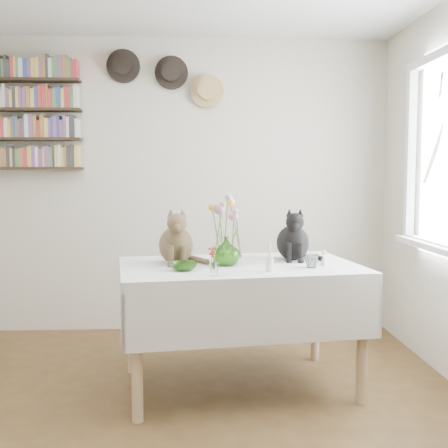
{
  "coord_description": "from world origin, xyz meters",
  "views": [
    {
      "loc": [
        0.34,
        -2.6,
        1.35
      ],
      "look_at": [
        0.52,
        0.76,
        1.05
      ],
      "focal_mm": 45.0,
      "sensor_mm": 36.0,
      "label": 1
    }
  ],
  "objects": [
    {
      "name": "black_cat",
      "position": [
        0.99,
        1.05,
        0.96
      ],
      "size": [
        0.25,
        0.31,
        0.35
      ],
      "primitive_type": null,
      "rotation": [
        0.0,
        0.0,
        -0.08
      ],
      "color": "black",
      "rests_on": "dining_table"
    },
    {
      "name": "wall_hats",
      "position": [
        0.12,
        2.19,
        2.17
      ],
      "size": [
        0.98,
        0.09,
        0.48
      ],
      "color": "black",
      "rests_on": "room"
    },
    {
      "name": "dining_table",
      "position": [
        0.62,
        0.86,
        0.59
      ],
      "size": [
        1.59,
        1.14,
        0.79
      ],
      "color": "white",
      "rests_on": "room"
    },
    {
      "name": "green_bowl",
      "position": [
        0.27,
        0.65,
        0.81
      ],
      "size": [
        0.21,
        0.21,
        0.05
      ],
      "primitive_type": "imported",
      "rotation": [
        0.0,
        0.0,
        0.47
      ],
      "color": "#5CA92D",
      "rests_on": "dining_table"
    },
    {
      "name": "tabby_cat",
      "position": [
        0.22,
        0.94,
        0.97
      ],
      "size": [
        0.26,
        0.32,
        0.36
      ],
      "primitive_type": null,
      "rotation": [
        0.0,
        0.0,
        0.08
      ],
      "color": "brown",
      "rests_on": "dining_table"
    },
    {
      "name": "drinking_glass",
      "position": [
        1.04,
        0.71,
        0.83
      ],
      "size": [
        0.1,
        0.1,
        0.08
      ],
      "primitive_type": "imported",
      "rotation": [
        0.0,
        0.0,
        -0.16
      ],
      "color": "white",
      "rests_on": "dining_table"
    },
    {
      "name": "candlestick",
      "position": [
        0.77,
        0.59,
        0.84
      ],
      "size": [
        0.05,
        0.05,
        0.16
      ],
      "color": "white",
      "rests_on": "dining_table"
    },
    {
      "name": "porcelain_figurine",
      "position": [
        1.14,
        0.79,
        0.83
      ],
      "size": [
        0.05,
        0.05,
        0.09
      ],
      "color": "white",
      "rests_on": "dining_table"
    },
    {
      "name": "flower_vase",
      "position": [
        0.53,
        0.82,
        0.88
      ],
      "size": [
        0.19,
        0.19,
        0.18
      ],
      "primitive_type": "imported",
      "rotation": [
        0.0,
        0.0,
        0.1
      ],
      "color": "#5CA92D",
      "rests_on": "dining_table"
    },
    {
      "name": "flower_bouquet",
      "position": [
        0.53,
        0.83,
        1.13
      ],
      "size": [
        0.17,
        0.13,
        0.39
      ],
      "color": "#4C7233",
      "rests_on": "flower_vase"
    },
    {
      "name": "room",
      "position": [
        0.0,
        0.0,
        1.25
      ],
      "size": [
        4.08,
        4.58,
        2.58
      ],
      "color": "brown",
      "rests_on": "ground"
    },
    {
      "name": "bookshelf_unit",
      "position": [
        -1.1,
        2.16,
        1.84
      ],
      "size": [
        1.0,
        0.16,
        0.91
      ],
      "color": "#312417",
      "rests_on": "room"
    },
    {
      "name": "berry_jar",
      "position": [
        0.44,
        0.48,
        0.87
      ],
      "size": [
        0.05,
        0.05,
        0.18
      ],
      "color": "white",
      "rests_on": "dining_table"
    }
  ]
}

